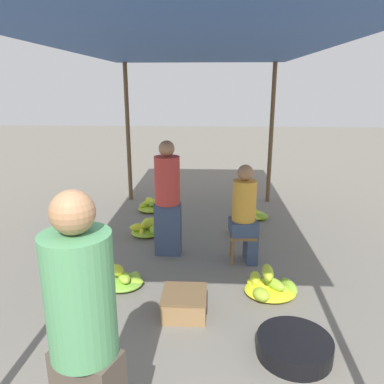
{
  "coord_description": "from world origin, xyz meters",
  "views": [
    {
      "loc": [
        0.23,
        -1.15,
        2.22
      ],
      "look_at": [
        0.0,
        3.39,
        0.92
      ],
      "focal_mm": 35.0,
      "sensor_mm": 36.0,
      "label": 1
    }
  ],
  "objects": [
    {
      "name": "banana_pile_left_0",
      "position": [
        -0.75,
        2.63,
        0.08
      ],
      "size": [
        0.51,
        0.44,
        0.27
      ],
      "color": "#C1D22A",
      "rests_on": "ground"
    },
    {
      "name": "shopper_walking_mid",
      "position": [
        -0.33,
        3.52,
        0.81
      ],
      "size": [
        0.35,
        0.34,
        1.55
      ],
      "color": "#384766",
      "rests_on": "ground"
    },
    {
      "name": "banana_pile_right_2",
      "position": [
        0.91,
        5.04,
        0.06
      ],
      "size": [
        0.63,
        0.5,
        0.19
      ],
      "color": "yellow",
      "rests_on": "ground"
    },
    {
      "name": "banana_pile_left_1",
      "position": [
        -0.74,
        4.14,
        0.11
      ],
      "size": [
        0.49,
        0.41,
        0.27
      ],
      "color": "#94C032",
      "rests_on": "ground"
    },
    {
      "name": "canopy_tarp",
      "position": [
        0.0,
        3.16,
        2.65
      ],
      "size": [
        3.14,
        6.12,
        0.04
      ],
      "primitive_type": "cube",
      "color": "#33569E",
      "rests_on": "canopy_post_front_left"
    },
    {
      "name": "stool",
      "position": [
        0.66,
        3.36,
        0.31
      ],
      "size": [
        0.34,
        0.34,
        0.39
      ],
      "color": "brown",
      "rests_on": "ground"
    },
    {
      "name": "vendor_foreground",
      "position": [
        -0.45,
        0.55,
        0.9
      ],
      "size": [
        0.48,
        0.48,
        1.73
      ],
      "color": "#4C4238",
      "rests_on": "ground"
    },
    {
      "name": "canopy_post_back_right",
      "position": [
        1.37,
        6.02,
        1.32
      ],
      "size": [
        0.08,
        0.08,
        2.63
      ],
      "primitive_type": "cylinder",
      "color": "brown",
      "rests_on": "ground"
    },
    {
      "name": "basin_black",
      "position": [
        0.96,
        1.58,
        0.08
      ],
      "size": [
        0.64,
        0.64,
        0.17
      ],
      "color": "black",
      "rests_on": "ground"
    },
    {
      "name": "crate_near",
      "position": [
        -0.01,
        2.13,
        0.12
      ],
      "size": [
        0.44,
        0.44,
        0.24
      ],
      "color": "olive",
      "rests_on": "ground"
    },
    {
      "name": "vendor_seated",
      "position": [
        0.68,
        3.36,
        0.66
      ],
      "size": [
        0.37,
        0.37,
        1.29
      ],
      "color": "#384766",
      "rests_on": "ground"
    },
    {
      "name": "canopy_post_back_left",
      "position": [
        -1.37,
        6.02,
        1.32
      ],
      "size": [
        0.08,
        0.08,
        2.63
      ],
      "primitive_type": "cylinder",
      "color": "brown",
      "rests_on": "ground"
    },
    {
      "name": "banana_pile_left_2",
      "position": [
        -0.83,
        5.33,
        0.1
      ],
      "size": [
        0.53,
        0.49,
        0.23
      ],
      "color": "#B0CB2D",
      "rests_on": "ground"
    },
    {
      "name": "banana_pile_right_1",
      "position": [
        0.76,
        4.33,
        0.08
      ],
      "size": [
        0.51,
        0.54,
        0.17
      ],
      "color": "yellow",
      "rests_on": "ground"
    },
    {
      "name": "banana_pile_right_0",
      "position": [
        0.9,
        2.54,
        0.09
      ],
      "size": [
        0.61,
        0.56,
        0.34
      ],
      "color": "#94C032",
      "rests_on": "ground"
    }
  ]
}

